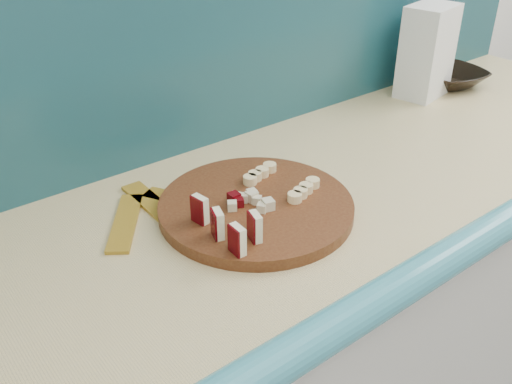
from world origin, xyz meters
name	(u,v)px	position (x,y,z in m)	size (l,w,h in m)	color
kitchen_counter	(280,369)	(0.10, 1.50, 0.46)	(2.20, 0.63, 0.91)	silver
backsplash	(194,32)	(0.10, 1.79, 1.16)	(2.20, 0.02, 0.50)	teal
cutting_board	(256,207)	(0.03, 1.50, 0.92)	(0.35, 0.35, 0.02)	#431E0E
apple_wedges	(227,225)	(-0.08, 1.44, 0.96)	(0.07, 0.14, 0.05)	#FFF9CB
apple_chunks	(248,203)	(0.01, 1.49, 0.94)	(0.05, 0.06, 0.02)	#F0E3C0
banana_slices	(281,181)	(0.10, 1.51, 0.94)	(0.11, 0.14, 0.02)	#F9DB98
brown_bowl	(450,77)	(0.86, 1.68, 0.93)	(0.18, 0.18, 0.05)	black
flour_bag	(427,52)	(0.74, 1.68, 1.03)	(0.14, 0.10, 0.23)	white
banana_peel	(156,209)	(-0.11, 1.61, 0.91)	(0.25, 0.21, 0.01)	#B98C23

